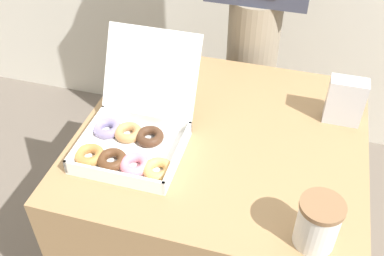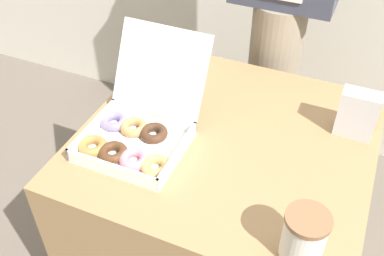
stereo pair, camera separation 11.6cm
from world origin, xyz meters
TOP-DOWN VIEW (x-y plane):
  - table at (0.00, 0.00)m, footprint 0.83×0.79m
  - donut_box at (-0.23, -0.12)m, footprint 0.31×0.37m
  - coffee_cup at (0.28, -0.31)m, footprint 0.10×0.10m
  - napkin_holder at (0.33, 0.16)m, footprint 0.11×0.06m

SIDE VIEW (x-z plane):
  - table at x=0.00m, z-range 0.00..0.76m
  - donut_box at x=-0.23m, z-range 0.67..0.94m
  - coffee_cup at x=0.28m, z-range 0.76..0.89m
  - napkin_holder at x=0.33m, z-range 0.76..0.91m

